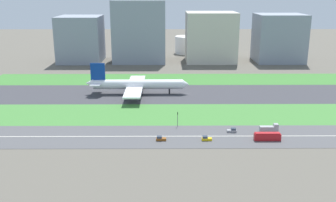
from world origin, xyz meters
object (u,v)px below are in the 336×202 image
object	(u,v)px
cargo_warehouse	(279,38)
fuel_tank_centre	(218,45)
car_2	(206,139)
bus_0	(267,136)
truck_0	(269,129)
fuel_tank_west	(187,45)
car_1	(161,139)
hangar_building	(139,31)
car_0	(232,130)
airliner	(136,84)
terminal_building	(81,39)
traffic_light	(178,118)
office_tower	(211,37)

from	to	relation	value
cargo_warehouse	fuel_tank_centre	bearing A→B (deg)	137.23
car_2	bus_0	world-z (taller)	bus_0
truck_0	fuel_tank_west	xyz separation A→B (m)	(-26.05, 227.00, 6.98)
car_1	hangar_building	xyz separation A→B (m)	(-21.14, 192.00, 26.33)
car_2	bus_0	bearing A→B (deg)	-180.00
hangar_building	car_2	bearing A→B (deg)	-77.89
car_1	car_0	world-z (taller)	same
airliner	car_2	size ratio (longest dim) A/B	14.77
terminal_building	fuel_tank_west	world-z (taller)	terminal_building
car_0	fuel_tank_centre	xyz separation A→B (m)	(22.80, 227.00, 7.21)
traffic_light	terminal_building	distance (m)	193.08
car_1	bus_0	distance (m)	46.87
truck_0	office_tower	xyz separation A→B (m)	(-7.43, 182.00, 20.30)
car_2	traffic_light	world-z (taller)	traffic_light
car_0	bus_0	xyz separation A→B (m)	(13.79, -10.00, 0.90)
airliner	terminal_building	distance (m)	128.45
car_1	office_tower	size ratio (longest dim) A/B	0.10
terminal_building	bus_0	bearing A→B (deg)	-57.77
car_1	terminal_building	bearing A→B (deg)	-68.87
traffic_light	terminal_building	bearing A→B (deg)	115.27
fuel_tank_west	office_tower	bearing A→B (deg)	-67.53
car_0	truck_0	distance (m)	17.29
fuel_tank_centre	cargo_warehouse	bearing A→B (deg)	-42.77
airliner	cargo_warehouse	distance (m)	167.07
car_0	fuel_tank_west	size ratio (longest dim) A/B	0.18
terminal_building	office_tower	world-z (taller)	office_tower
car_1	cargo_warehouse	xyz separation A→B (m)	(104.52, 192.00, 20.18)
hangar_building	fuel_tank_west	xyz separation A→B (m)	(45.44, 45.00, -18.60)
terminal_building	cargo_warehouse	world-z (taller)	cargo_warehouse
car_0	bus_0	world-z (taller)	bus_0
airliner	office_tower	distance (m)	129.60
airliner	fuel_tank_west	world-z (taller)	airliner
truck_0	terminal_building	world-z (taller)	terminal_building
fuel_tank_centre	car_0	bearing A→B (deg)	-95.74
cargo_warehouse	fuel_tank_centre	size ratio (longest dim) A/B	2.19
car_1	hangar_building	size ratio (longest dim) A/B	0.08
car_0	truck_0	bearing A→B (deg)	-0.00
bus_0	terminal_building	distance (m)	227.73
bus_0	office_tower	distance (m)	193.10
terminal_building	hangar_building	bearing A→B (deg)	0.00
car_2	car_0	bearing A→B (deg)	-142.47
car_1	terminal_building	xyz separation A→B (m)	(-74.20, 192.00, 19.35)
traffic_light	cargo_warehouse	bearing A→B (deg)	60.97
airliner	fuel_tank_centre	bearing A→B (deg)	65.47
office_tower	cargo_warehouse	bearing A→B (deg)	0.00
traffic_light	car_0	bearing A→B (deg)	-17.65
car_0	truck_0	xyz separation A→B (m)	(17.28, -0.00, 0.75)
traffic_light	fuel_tank_centre	world-z (taller)	fuel_tank_centre
fuel_tank_west	car_0	bearing A→B (deg)	-87.79
traffic_light	hangar_building	world-z (taller)	hangar_building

